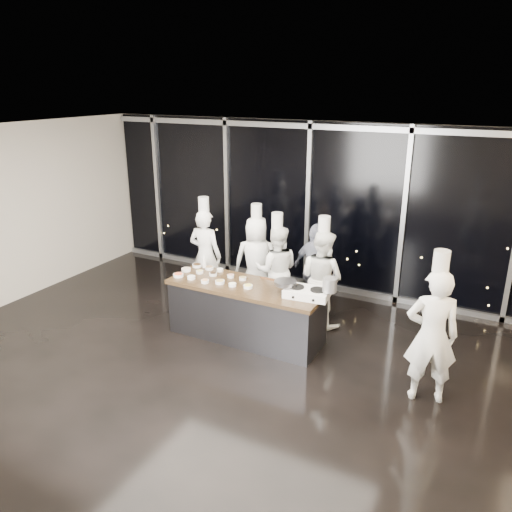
# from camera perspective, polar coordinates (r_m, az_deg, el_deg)

# --- Properties ---
(ground) EXTENTS (9.00, 9.00, 0.00)m
(ground) POSITION_cam_1_polar(r_m,az_deg,el_deg) (7.41, -4.51, -12.14)
(ground) COLOR black
(ground) RESTS_ON ground
(room_shell) EXTENTS (9.02, 7.02, 3.21)m
(room_shell) POSITION_cam_1_polar(r_m,az_deg,el_deg) (6.44, -3.70, 4.78)
(room_shell) COLOR beige
(room_shell) RESTS_ON ground
(window_wall) EXTENTS (8.90, 0.11, 3.20)m
(window_wall) POSITION_cam_1_polar(r_m,az_deg,el_deg) (9.67, 6.05, 5.64)
(window_wall) COLOR black
(window_wall) RESTS_ON ground
(demo_counter) EXTENTS (2.46, 0.86, 0.90)m
(demo_counter) POSITION_cam_1_polar(r_m,az_deg,el_deg) (7.87, -1.13, -6.33)
(demo_counter) COLOR #333337
(demo_counter) RESTS_ON ground
(stove) EXTENTS (0.68, 0.46, 0.14)m
(stove) POSITION_cam_1_polar(r_m,az_deg,el_deg) (7.29, 5.85, -4.18)
(stove) COLOR white
(stove) RESTS_ON demo_counter
(frying_pan) EXTENTS (0.59, 0.37, 0.06)m
(frying_pan) POSITION_cam_1_polar(r_m,az_deg,el_deg) (7.35, 3.33, -3.04)
(frying_pan) COLOR gray
(frying_pan) RESTS_ON stove
(stock_pot) EXTENTS (0.23, 0.23, 0.20)m
(stock_pot) POSITION_cam_1_polar(r_m,az_deg,el_deg) (7.14, 8.42, -3.27)
(stock_pot) COLOR #AEAEB1
(stock_pot) RESTS_ON stove
(prep_bowls) EXTENTS (1.40, 0.68, 0.05)m
(prep_bowls) POSITION_cam_1_polar(r_m,az_deg,el_deg) (8.05, -5.40, -2.17)
(prep_bowls) COLOR white
(prep_bowls) RESTS_ON demo_counter
(squeeze_bottle) EXTENTS (0.06, 0.06, 0.23)m
(squeeze_bottle) POSITION_cam_1_polar(r_m,az_deg,el_deg) (8.40, -5.95, -0.64)
(squeeze_bottle) COLOR white
(squeeze_bottle) RESTS_ON demo_counter
(chef_far_left) EXTENTS (0.65, 0.45, 1.95)m
(chef_far_left) POSITION_cam_1_polar(r_m,az_deg,el_deg) (9.15, -5.81, 0.17)
(chef_far_left) COLOR white
(chef_far_left) RESTS_ON ground
(chef_left) EXTENTS (0.94, 0.80, 1.87)m
(chef_left) POSITION_cam_1_polar(r_m,az_deg,el_deg) (8.94, 0.05, -0.50)
(chef_left) COLOR white
(chef_left) RESTS_ON ground
(chef_center) EXTENTS (0.94, 0.85, 1.81)m
(chef_center) POSITION_cam_1_polar(r_m,az_deg,el_deg) (8.59, 2.36, -1.57)
(chef_center) COLOR white
(chef_center) RESTS_ON ground
(guest) EXTENTS (1.04, 0.73, 1.64)m
(guest) POSITION_cam_1_polar(r_m,az_deg,el_deg) (8.54, 6.87, -1.68)
(guest) COLOR #161F3E
(guest) RESTS_ON ground
(chef_right) EXTENTS (0.95, 0.85, 1.85)m
(chef_right) POSITION_cam_1_polar(r_m,az_deg,el_deg) (8.28, 7.54, -2.40)
(chef_right) COLOR white
(chef_right) RESTS_ON ground
(chef_side) EXTENTS (0.75, 0.60, 2.00)m
(chef_side) POSITION_cam_1_polar(r_m,az_deg,el_deg) (6.59, 19.45, -8.50)
(chef_side) COLOR white
(chef_side) RESTS_ON ground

